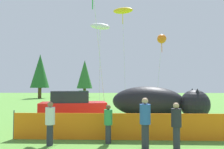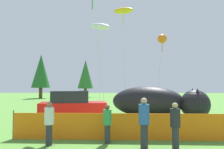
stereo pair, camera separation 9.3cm
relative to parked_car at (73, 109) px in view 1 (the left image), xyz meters
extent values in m
plane|color=#548C38|center=(3.11, -0.59, -1.02)|extent=(120.00, 120.00, 0.00)
cube|color=red|center=(0.04, 0.01, -0.18)|extent=(4.07, 2.35, 1.12)
cube|color=#1E232D|center=(-0.15, -0.03, 0.72)|extent=(2.35, 1.91, 0.67)
cylinder|color=black|center=(1.06, 1.03, -0.69)|extent=(0.70, 0.35, 0.67)
cylinder|color=black|center=(1.36, -0.60, -0.69)|extent=(0.70, 0.35, 0.67)
cylinder|color=black|center=(-1.27, 0.61, -0.69)|extent=(0.70, 0.35, 0.67)
cylinder|color=black|center=(-0.98, -1.02, -0.69)|extent=(0.70, 0.35, 0.67)
cube|color=black|center=(6.42, -1.43, -0.56)|extent=(0.68, 0.68, 0.03)
cube|color=black|center=(6.62, -1.31, -0.34)|extent=(0.28, 0.41, 0.45)
cylinder|color=#A5A5AD|center=(6.35, -1.72, -0.79)|extent=(0.02, 0.02, 0.46)
cylinder|color=#A5A5AD|center=(6.13, -1.37, -0.79)|extent=(0.02, 0.02, 0.46)
cylinder|color=#A5A5AD|center=(6.71, -1.50, -0.79)|extent=(0.02, 0.02, 0.46)
cylinder|color=#A5A5AD|center=(6.48, -1.14, -0.79)|extent=(0.02, 0.02, 0.46)
ellipsoid|color=black|center=(4.92, 3.91, 0.14)|extent=(5.92, 3.78, 2.33)
ellipsoid|color=white|center=(4.92, 3.91, -0.38)|extent=(3.86, 2.67, 1.05)
sphere|color=black|center=(8.22, 2.94, 0.03)|extent=(2.10, 2.10, 2.10)
cone|color=black|center=(8.22, 3.46, 0.86)|extent=(0.59, 0.59, 0.63)
cone|color=black|center=(8.22, 2.41, 0.86)|extent=(0.59, 0.59, 0.63)
cube|color=orange|center=(2.94, -3.23, -0.44)|extent=(9.88, 0.13, 1.16)
cylinder|color=#4C4C51|center=(-2.00, -3.19, -0.38)|extent=(0.05, 0.05, 1.28)
cylinder|color=#2D2D38|center=(3.73, -4.47, -0.57)|extent=(0.28, 0.28, 0.91)
cylinder|color=#2D59A5|center=(3.73, -4.47, 0.27)|extent=(0.42, 0.42, 0.76)
sphere|color=tan|center=(3.73, -4.47, 0.77)|extent=(0.25, 0.25, 0.25)
cylinder|color=#2D2D38|center=(-0.05, -4.18, -0.61)|extent=(0.26, 0.26, 0.83)
cylinder|color=silver|center=(-0.05, -4.18, 0.15)|extent=(0.38, 0.38, 0.69)
sphere|color=#8C6647|center=(-0.05, -4.18, 0.60)|extent=(0.22, 0.22, 0.22)
cylinder|color=#2D2D38|center=(4.89, -4.58, -0.61)|extent=(0.26, 0.26, 0.83)
cylinder|color=#26262D|center=(4.89, -4.58, 0.15)|extent=(0.38, 0.38, 0.69)
sphere|color=tan|center=(4.89, -4.58, 0.61)|extent=(0.22, 0.22, 0.22)
cylinder|color=#2D2D38|center=(2.28, -3.79, -0.64)|extent=(0.24, 0.24, 0.76)
cylinder|color=#338C4C|center=(2.28, -3.79, 0.05)|extent=(0.35, 0.35, 0.63)
sphere|color=brown|center=(2.28, -3.79, 0.47)|extent=(0.21, 0.21, 0.21)
cylinder|color=silver|center=(3.31, 7.98, 3.79)|extent=(0.32, 0.50, 9.62)
ellipsoid|color=yellow|center=(3.16, 7.74, 8.60)|extent=(2.22, 2.15, 1.10)
cylinder|color=yellow|center=(3.16, 7.74, 7.90)|extent=(0.06, 0.06, 1.20)
cylinder|color=silver|center=(1.53, 0.98, 3.09)|extent=(0.72, 2.47, 8.23)
cylinder|color=silver|center=(6.56, 7.71, 2.43)|extent=(0.78, 0.63, 6.91)
sphere|color=orange|center=(6.93, 8.01, 5.88)|extent=(0.88, 0.88, 0.88)
cylinder|color=orange|center=(6.93, 8.01, 5.18)|extent=(0.06, 0.06, 1.20)
cylinder|color=silver|center=(0.95, 7.66, 3.08)|extent=(0.04, 1.03, 8.22)
ellipsoid|color=white|center=(0.94, 8.16, 7.19)|extent=(2.14, 0.90, 0.92)
cylinder|color=white|center=(0.94, 8.16, 6.49)|extent=(0.06, 0.06, 1.20)
cylinder|color=brown|center=(-12.15, 28.15, -0.02)|extent=(0.64, 0.64, 2.00)
cone|color=#236028|center=(-12.15, 28.15, 4.17)|extent=(3.52, 3.52, 6.39)
cylinder|color=brown|center=(-4.13, 31.62, -0.11)|extent=(0.59, 0.59, 1.83)
cone|color=#2D6B2D|center=(-4.13, 31.62, 3.73)|extent=(3.22, 3.22, 5.85)
camera|label=1|loc=(2.68, -12.95, 1.36)|focal=35.00mm
camera|label=2|loc=(2.77, -12.95, 1.36)|focal=35.00mm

